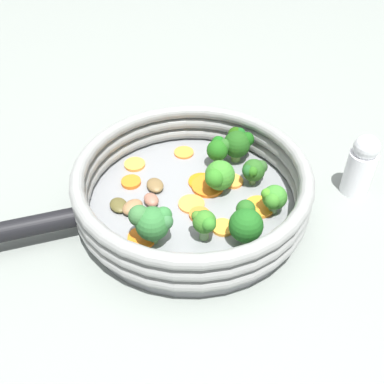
# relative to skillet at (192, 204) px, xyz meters

# --- Properties ---
(ground_plane) EXTENTS (4.00, 4.00, 0.00)m
(ground_plane) POSITION_rel_skillet_xyz_m (0.00, 0.00, -0.01)
(ground_plane) COLOR gray
(skillet) EXTENTS (0.31, 0.31, 0.02)m
(skillet) POSITION_rel_skillet_xyz_m (0.00, 0.00, 0.00)
(skillet) COLOR gray
(skillet) RESTS_ON ground_plane
(skillet_rim_wall) EXTENTS (0.33, 0.33, 0.06)m
(skillet_rim_wall) POSITION_rel_skillet_xyz_m (0.00, 0.00, 0.04)
(skillet_rim_wall) COLOR gray
(skillet_rim_wall) RESTS_ON skillet
(skillet_handle) EXTENTS (0.11, 0.16, 0.03)m
(skillet_handle) POSITION_rel_skillet_xyz_m (0.13, 0.20, 0.02)
(skillet_handle) COLOR black
(skillet_handle) RESTS_ON skillet
(skillet_rivet_left) EXTENTS (0.01, 0.01, 0.01)m
(skillet_rivet_left) POSITION_rel_skillet_xyz_m (0.11, 0.10, 0.01)
(skillet_rivet_left) COLOR gray
(skillet_rivet_left) RESTS_ON skillet
(skillet_rivet_right) EXTENTS (0.01, 0.01, 0.01)m
(skillet_rivet_right) POSITION_rel_skillet_xyz_m (0.04, 0.14, 0.01)
(skillet_rivet_right) COLOR gray
(skillet_rivet_right) RESTS_ON skillet
(carrot_slice_0) EXTENTS (0.04, 0.04, 0.00)m
(carrot_slice_0) POSITION_rel_skillet_xyz_m (-0.01, 0.01, 0.01)
(carrot_slice_0) COLOR orange
(carrot_slice_0) RESTS_ON skillet
(carrot_slice_1) EXTENTS (0.04, 0.04, 0.00)m
(carrot_slice_1) POSITION_rel_skillet_xyz_m (-0.07, 0.02, 0.01)
(carrot_slice_1) COLOR #F69C32
(carrot_slice_1) RESTS_ON skillet
(carrot_slice_2) EXTENTS (0.04, 0.04, 0.00)m
(carrot_slice_2) POSITION_rel_skillet_xyz_m (0.12, 0.00, 0.01)
(carrot_slice_2) COLOR orange
(carrot_slice_2) RESTS_ON skillet
(carrot_slice_3) EXTENTS (0.04, 0.04, 0.00)m
(carrot_slice_3) POSITION_rel_skillet_xyz_m (0.01, -0.04, 0.01)
(carrot_slice_3) COLOR orange
(carrot_slice_3) RESTS_ON skillet
(carrot_slice_4) EXTENTS (0.07, 0.07, 0.01)m
(carrot_slice_4) POSITION_rel_skillet_xyz_m (0.00, -0.04, 0.01)
(carrot_slice_4) COLOR orange
(carrot_slice_4) RESTS_ON skillet
(carrot_slice_5) EXTENTS (0.05, 0.05, 0.00)m
(carrot_slice_5) POSITION_rel_skillet_xyz_m (0.00, 0.10, 0.01)
(carrot_slice_5) COLOR orange
(carrot_slice_5) RESTS_ON skillet
(carrot_slice_6) EXTENTS (0.03, 0.03, 0.00)m
(carrot_slice_6) POSITION_rel_skillet_xyz_m (-0.02, -0.07, 0.01)
(carrot_slice_6) COLOR #F99239
(carrot_slice_6) RESTS_ON skillet
(carrot_slice_7) EXTENTS (0.05, 0.05, 0.01)m
(carrot_slice_7) POSITION_rel_skillet_xyz_m (-0.08, -0.05, 0.01)
(carrot_slice_7) COLOR orange
(carrot_slice_7) RESTS_ON skillet
(carrot_slice_8) EXTENTS (0.04, 0.04, 0.00)m
(carrot_slice_8) POSITION_rel_skillet_xyz_m (0.08, -0.07, 0.01)
(carrot_slice_8) COLOR orange
(carrot_slice_8) RESTS_ON skillet
(carrot_slice_9) EXTENTS (0.04, 0.04, 0.01)m
(carrot_slice_9) POSITION_rel_skillet_xyz_m (-0.03, 0.02, 0.01)
(carrot_slice_9) COLOR orange
(carrot_slice_9) RESTS_ON skillet
(carrot_slice_10) EXTENTS (0.04, 0.04, 0.01)m
(carrot_slice_10) POSITION_rel_skillet_xyz_m (0.09, 0.03, 0.01)
(carrot_slice_10) COLOR orange
(carrot_slice_10) RESTS_ON skillet
(broccoli_floret_0) EXTENTS (0.03, 0.04, 0.05)m
(broccoli_floret_0) POSITION_rel_skillet_xyz_m (0.02, -0.09, 0.04)
(broccoli_floret_0) COLOR #6D9754
(broccoli_floret_0) RESTS_ON skillet
(broccoli_floret_1) EXTENTS (0.05, 0.05, 0.06)m
(broccoli_floret_1) POSITION_rel_skillet_xyz_m (-0.01, 0.09, 0.04)
(broccoli_floret_1) COLOR #6BA45D
(broccoli_floret_1) RESTS_ON skillet
(broccoli_floret_2) EXTENTS (0.04, 0.05, 0.05)m
(broccoli_floret_2) POSITION_rel_skillet_xyz_m (0.01, -0.12, 0.04)
(broccoli_floret_2) COLOR #729F4C
(broccoli_floret_2) RESTS_ON skillet
(broccoli_floret_3) EXTENTS (0.03, 0.04, 0.04)m
(broccoli_floret_3) POSITION_rel_skillet_xyz_m (-0.04, -0.09, 0.03)
(broccoli_floret_3) COLOR #779851
(broccoli_floret_3) RESTS_ON skillet
(broccoli_floret_4) EXTENTS (0.04, 0.03, 0.05)m
(broccoli_floret_4) POSITION_rel_skillet_xyz_m (-0.06, 0.05, 0.04)
(broccoli_floret_4) COLOR #6E9A5F
(broccoli_floret_4) RESTS_ON skillet
(broccoli_floret_5) EXTENTS (0.05, 0.05, 0.05)m
(broccoli_floret_5) POSITION_rel_skillet_xyz_m (-0.10, 0.01, 0.04)
(broccoli_floret_5) COLOR #7AB168
(broccoli_floret_5) RESTS_ON skillet
(broccoli_floret_6) EXTENTS (0.03, 0.04, 0.04)m
(broccoli_floret_6) POSITION_rel_skillet_xyz_m (-0.10, -0.05, 0.04)
(broccoli_floret_6) COLOR #6F975F
(broccoli_floret_6) RESTS_ON skillet
(broccoli_floret_7) EXTENTS (0.04, 0.05, 0.05)m
(broccoli_floret_7) POSITION_rel_skillet_xyz_m (-0.02, -0.04, 0.04)
(broccoli_floret_7) COLOR #88B365
(broccoli_floret_7) RESTS_ON skillet
(mushroom_piece_0) EXTENTS (0.03, 0.03, 0.01)m
(mushroom_piece_0) POSITION_rel_skillet_xyz_m (0.04, 0.04, 0.02)
(mushroom_piece_0) COLOR #8E5D4A
(mushroom_piece_0) RESTS_ON skillet
(mushroom_piece_1) EXTENTS (0.04, 0.04, 0.01)m
(mushroom_piece_1) POSITION_rel_skillet_xyz_m (0.06, 0.02, 0.01)
(mushroom_piece_1) COLOR brown
(mushroom_piece_1) RESTS_ON skillet
(mushroom_piece_2) EXTENTS (0.04, 0.03, 0.01)m
(mushroom_piece_2) POSITION_rel_skillet_xyz_m (0.07, 0.08, 0.01)
(mushroom_piece_2) COLOR brown
(mushroom_piece_2) RESTS_ON skillet
(mushroom_piece_3) EXTENTS (0.03, 0.03, 0.01)m
(mushroom_piece_3) POSITION_rel_skillet_xyz_m (0.05, 0.07, 0.02)
(mushroom_piece_3) COLOR olive
(mushroom_piece_3) RESTS_ON skillet
(salt_shaker) EXTENTS (0.04, 0.04, 0.10)m
(salt_shaker) POSITION_rel_skillet_xyz_m (-0.16, -0.19, 0.04)
(salt_shaker) COLOR white
(salt_shaker) RESTS_ON ground_plane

